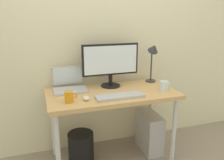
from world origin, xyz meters
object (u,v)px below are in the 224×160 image
monitor (111,62)px  laptop (69,84)px  desk_lamp (153,54)px  mouse (86,98)px  keyboard (120,96)px  glass_cup (164,86)px  desk (112,99)px  wastebasket (81,147)px  coffee_mug (69,97)px  computer_tower (149,132)px

monitor → laptop: bearing=177.3°
desk_lamp → mouse: 0.91m
monitor → laptop: size_ratio=1.83×
keyboard → glass_cup: 0.48m
monitor → desk_lamp: 0.48m
laptop → mouse: 0.35m
desk → glass_cup: 0.52m
keyboard → wastebasket: keyboard is taller
desk_lamp → keyboard: size_ratio=1.01×
coffee_mug → desk: bearing=18.7°
computer_tower → wastebasket: 0.76m
keyboard → mouse: size_ratio=4.89×
laptop → glass_cup: bearing=-20.1°
laptop → computer_tower: (0.82, -0.17, -0.58)m
keyboard → mouse: 0.30m
computer_tower → mouse: bearing=-167.2°
laptop → desk_lamp: desk_lamp is taller
desk_lamp → desk: bearing=-161.0°
monitor → keyboard: 0.43m
monitor → computer_tower: bearing=-20.6°
desk → keyboard: (0.02, -0.17, 0.09)m
mouse → coffee_mug: bearing=-176.3°
glass_cup → desk_lamp: bearing=85.2°
laptop → computer_tower: size_ratio=0.76×
laptop → wastebasket: laptop is taller
keyboard → wastebasket: bearing=144.2°
monitor → coffee_mug: bearing=-145.5°
mouse → wastebasket: bearing=98.3°
glass_cup → keyboard: bearing=-174.1°
coffee_mug → computer_tower: bearing=11.3°
monitor → wastebasket: 0.91m
keyboard → glass_cup: (0.48, 0.05, 0.04)m
monitor → glass_cup: bearing=-33.6°
monitor → coffee_mug: monitor is taller
desk → laptop: size_ratio=3.88×
coffee_mug → computer_tower: 1.05m
keyboard → wastebasket: size_ratio=1.47×
desk → computer_tower: bearing=3.7°
monitor → keyboard: bearing=-94.1°
desk → computer_tower: 0.63m
glass_cup → computer_tower: glass_cup is taller
laptop → computer_tower: bearing=-11.7°
desk → wastebasket: (-0.31, 0.07, -0.51)m
monitor → coffee_mug: (-0.47, -0.32, -0.21)m
desk → desk_lamp: bearing=19.0°
computer_tower → wastebasket: computer_tower is taller
mouse → glass_cup: glass_cup is taller
keyboard → coffee_mug: coffee_mug is taller
laptop → desk_lamp: (0.90, -0.02, 0.26)m
desk_lamp → wastebasket: (-0.83, -0.11, -0.89)m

